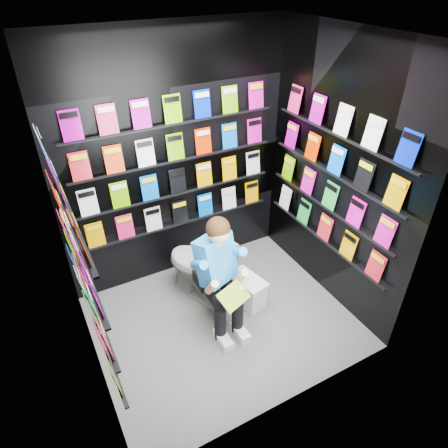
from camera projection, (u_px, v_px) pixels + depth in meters
floor at (223, 321)px, 3.97m from camera, size 2.40×2.40×0.00m
ceiling at (222, 36)px, 2.52m from camera, size 2.40×2.40×0.00m
wall_back at (175, 164)px, 3.98m from camera, size 2.40×0.04×2.60m
wall_front at (297, 284)px, 2.52m from camera, size 2.40×0.04×2.60m
wall_left at (71, 254)px, 2.77m from camera, size 0.04×2.00×2.60m
wall_right at (336, 178)px, 3.72m from camera, size 0.04×2.00×2.60m
comics_back at (177, 164)px, 3.95m from camera, size 2.10×0.06×1.37m
comics_left at (75, 252)px, 2.78m from camera, size 0.06×1.70×1.37m
comics_right at (334, 178)px, 3.70m from camera, size 0.06×1.70×1.37m
toilet at (198, 267)px, 4.10m from camera, size 0.65×0.85×0.73m
longbox at (247, 291)px, 4.12m from camera, size 0.28×0.42×0.29m
longbox_lid at (248, 280)px, 4.03m from camera, size 0.31×0.44×0.03m
reader at (215, 259)px, 3.61m from camera, size 0.68×0.81×1.28m
held_comic at (234, 296)px, 3.45m from camera, size 0.32×0.25×0.12m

